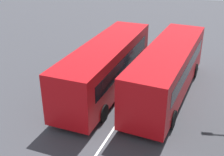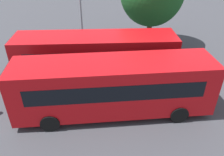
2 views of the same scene
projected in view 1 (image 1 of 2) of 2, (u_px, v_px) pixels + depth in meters
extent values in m
plane|color=#38383D|center=(136.00, 95.00, 18.39)|extent=(66.79, 66.79, 0.00)
cube|color=#B70C11|center=(168.00, 69.00, 17.73)|extent=(10.75, 4.22, 2.81)
cube|color=black|center=(186.00, 34.00, 21.68)|extent=(0.49, 2.18, 1.18)
cube|color=black|center=(149.00, 61.00, 18.03)|extent=(8.69, 1.56, 0.90)
cube|color=black|center=(189.00, 67.00, 17.14)|extent=(8.69, 1.56, 0.90)
cube|color=black|center=(187.00, 28.00, 21.49)|extent=(0.43, 1.98, 0.32)
cube|color=black|center=(184.00, 58.00, 22.55)|extent=(0.48, 2.27, 0.36)
cylinder|color=black|center=(162.00, 65.00, 21.47)|extent=(1.01, 0.44, 0.98)
cylinder|color=black|center=(195.00, 70.00, 20.60)|extent=(1.01, 0.44, 0.98)
cylinder|color=black|center=(129.00, 109.00, 15.96)|extent=(1.01, 0.44, 0.98)
cylinder|color=black|center=(172.00, 119.00, 15.09)|extent=(1.01, 0.44, 0.98)
cube|color=#B70C11|center=(106.00, 65.00, 18.27)|extent=(10.71, 3.76, 2.81)
cube|color=black|center=(132.00, 31.00, 22.30)|extent=(0.39, 2.18, 1.18)
cube|color=black|center=(89.00, 58.00, 18.53)|extent=(8.75, 1.17, 0.90)
cube|color=black|center=(125.00, 63.00, 17.73)|extent=(8.75, 1.17, 0.90)
cube|color=black|center=(133.00, 25.00, 22.12)|extent=(0.34, 1.98, 0.32)
cube|color=black|center=(132.00, 55.00, 23.17)|extent=(0.38, 2.28, 0.36)
cylinder|color=black|center=(109.00, 62.00, 22.02)|extent=(1.01, 0.40, 0.98)
cylinder|color=black|center=(139.00, 66.00, 21.24)|extent=(1.01, 0.40, 0.98)
cylinder|color=black|center=(64.00, 105.00, 16.40)|extent=(1.01, 0.40, 0.98)
cylinder|color=black|center=(103.00, 113.00, 15.62)|extent=(1.01, 0.40, 0.98)
cylinder|color=#232833|center=(144.00, 49.00, 24.74)|extent=(0.13, 0.13, 0.82)
cylinder|color=#232833|center=(143.00, 50.00, 24.69)|extent=(0.13, 0.13, 0.82)
cylinder|color=#146B60|center=(144.00, 41.00, 24.40)|extent=(0.45, 0.45, 0.65)
sphere|color=tan|center=(144.00, 36.00, 24.21)|extent=(0.22, 0.22, 0.22)
cube|color=silver|center=(136.00, 95.00, 18.39)|extent=(13.28, 1.83, 0.01)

